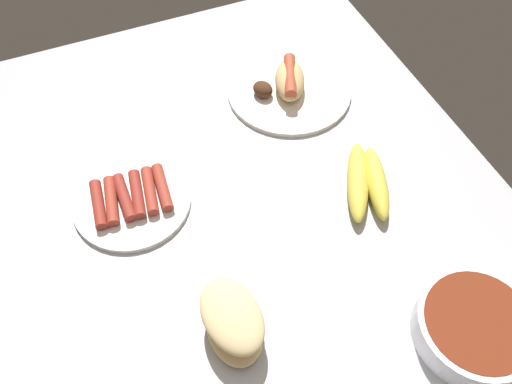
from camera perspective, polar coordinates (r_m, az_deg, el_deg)
The scene contains 6 objects.
ground_plane at distance 91.34cm, azimuth 0.24°, elevation -3.82°, with size 120.00×90.00×3.00cm, color #B2B2B7.
bowl_chili at distance 85.01cm, azimuth 22.77°, elevation -13.40°, with size 17.51×17.51×4.95cm.
plate_sausages at distance 94.06cm, azimuth -13.42°, elevation -0.74°, with size 20.80×20.80×3.05cm.
banana_bunch at distance 94.68cm, azimuth 11.93°, elevation 1.14°, with size 18.44×13.15×3.90cm.
plate_hotdog_assembled at distance 109.63cm, azimuth 3.54°, elevation 11.46°, with size 25.67×25.67×5.61cm.
bread_stack at distance 78.21cm, azimuth -2.52°, elevation -13.85°, with size 13.86×9.94×7.20cm.
Camera 1 is at (44.11, -18.85, 76.24)cm, focal length 36.61 mm.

